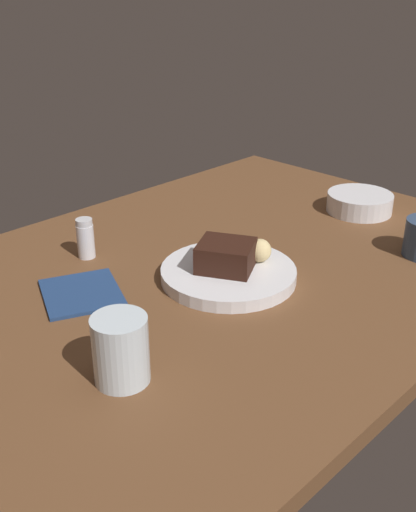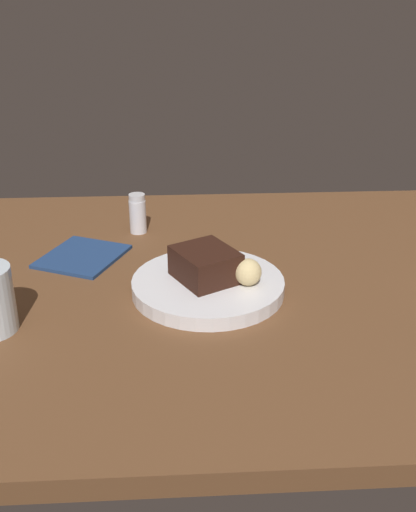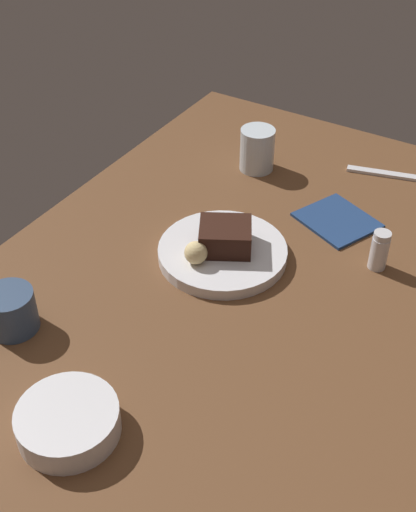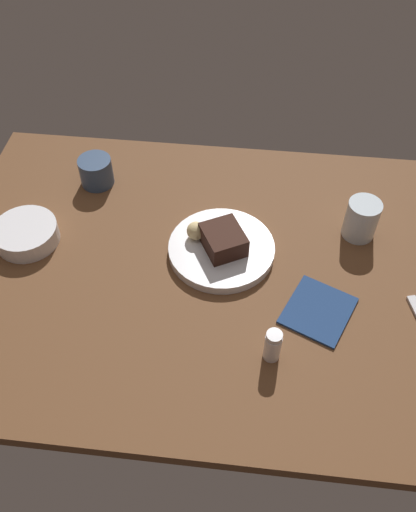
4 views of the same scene
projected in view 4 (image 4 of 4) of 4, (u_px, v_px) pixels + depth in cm
name	position (u px, v px, depth cm)	size (l,w,h in cm)	color
dining_table	(213.00, 272.00, 119.19)	(120.00, 84.00, 3.00)	brown
dessert_plate	(221.00, 249.00, 120.08)	(23.58, 23.58, 2.18)	silver
chocolate_cake_slice	(223.00, 240.00, 117.21)	(9.27, 8.13, 4.80)	black
bread_roll	(196.00, 231.00, 119.40)	(4.13, 4.13, 4.13)	#DBC184
salt_shaker	(273.00, 346.00, 101.00)	(3.23, 3.23, 7.62)	silver
water_glass	(361.00, 219.00, 121.12)	(7.43, 7.43, 9.36)	silver
side_bowl	(26.00, 234.00, 121.72)	(14.32, 14.32, 4.21)	silver
coffee_cup	(96.00, 171.00, 133.35)	(8.14, 8.14, 7.13)	#334766
folded_napkin	(318.00, 311.00, 110.33)	(12.37, 13.75, 0.60)	navy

